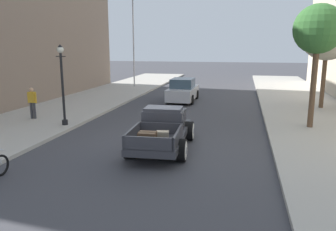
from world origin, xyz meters
TOP-DOWN VIEW (x-y plane):
  - ground_plane at (0.00, 0.00)m, footprint 140.00×140.00m
  - sidewalk_left at (-7.25, 0.00)m, footprint 5.50×64.00m
  - hotrod_truck_gunmetal at (0.34, -0.19)m, footprint 2.36×5.01m
  - car_background_silver at (-0.86, 10.84)m, footprint 1.87×4.30m
  - pedestrian_sidewalk_left at (-7.42, 2.70)m, footprint 0.53×0.22m
  - street_lamp_near at (-5.07, 1.78)m, footprint 0.50×0.32m
  - flagpole at (-6.44, 17.32)m, footprint 1.74×0.16m
  - street_tree_nearest at (6.50, 3.93)m, footprint 2.22×2.22m
  - street_tree_second at (8.12, 9.47)m, footprint 3.19×3.19m

SIDE VIEW (x-z plane):
  - ground_plane at x=0.00m, z-range 0.00..0.00m
  - sidewalk_left at x=-7.25m, z-range 0.00..0.15m
  - hotrod_truck_gunmetal at x=0.34m, z-range -0.04..1.54m
  - car_background_silver at x=-0.86m, z-range -0.06..1.59m
  - pedestrian_sidewalk_left at x=-7.42m, z-range 0.26..1.91m
  - street_lamp_near at x=-5.07m, z-range 0.46..4.31m
  - street_tree_nearest at x=6.50m, z-range 1.79..7.42m
  - street_tree_second at x=8.12m, z-range 1.58..7.67m
  - flagpole at x=-6.44m, z-range 1.19..10.35m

